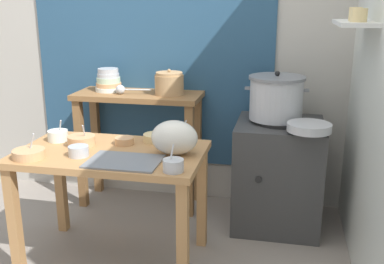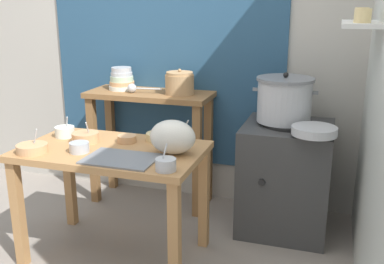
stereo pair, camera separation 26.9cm
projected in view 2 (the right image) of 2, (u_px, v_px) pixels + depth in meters
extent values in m
plane|color=gray|center=(132.00, 256.00, 2.89)|extent=(9.00, 9.00, 0.00)
cube|color=#B2ADA3|center=(198.00, 37.00, 3.50)|extent=(4.40, 0.10, 2.60)
cube|color=navy|center=(165.00, 30.00, 3.51)|extent=(1.90, 0.02, 2.10)
cube|color=silver|center=(361.00, 24.00, 2.48)|extent=(0.20, 0.56, 0.02)
cylinder|color=#E5C684|center=(363.00, 16.00, 2.34)|extent=(0.09, 0.09, 0.07)
cylinder|color=#E5C684|center=(362.00, 15.00, 2.46)|extent=(0.07, 0.07, 0.08)
cube|color=#B27F4C|center=(112.00, 151.00, 2.72)|extent=(1.10, 0.66, 0.04)
cube|color=#B27F4C|center=(18.00, 214.00, 2.71)|extent=(0.06, 0.06, 0.68)
cube|color=#B27F4C|center=(175.00, 240.00, 2.42)|extent=(0.06, 0.06, 0.68)
cube|color=#B27F4C|center=(70.00, 180.00, 3.23)|extent=(0.06, 0.06, 0.68)
cube|color=#B27F4C|center=(204.00, 198.00, 2.93)|extent=(0.06, 0.06, 0.68)
cube|color=olive|center=(149.00, 95.00, 3.46)|extent=(0.96, 0.40, 0.04)
cube|color=olive|center=(93.00, 151.00, 3.58)|extent=(0.06, 0.06, 0.86)
cube|color=olive|center=(197.00, 162.00, 3.32)|extent=(0.06, 0.06, 0.86)
cube|color=olive|center=(111.00, 140.00, 3.85)|extent=(0.06, 0.06, 0.86)
cube|color=olive|center=(208.00, 150.00, 3.60)|extent=(0.06, 0.06, 0.86)
cube|color=#383838|center=(285.00, 177.00, 3.17)|extent=(0.60, 0.60, 0.76)
cylinder|color=black|center=(289.00, 124.00, 3.06)|extent=(0.36, 0.36, 0.02)
cylinder|color=black|center=(262.00, 182.00, 2.90)|extent=(0.04, 0.02, 0.04)
cylinder|color=#B7BABF|center=(284.00, 101.00, 3.05)|extent=(0.36, 0.36, 0.28)
cylinder|color=slate|center=(286.00, 79.00, 3.00)|extent=(0.39, 0.39, 0.02)
sphere|color=black|center=(286.00, 75.00, 3.00)|extent=(0.04, 0.04, 0.04)
cube|color=slate|center=(256.00, 89.00, 3.09)|extent=(0.04, 0.02, 0.02)
cube|color=slate|center=(316.00, 93.00, 2.97)|extent=(0.04, 0.02, 0.02)
cylinder|color=tan|center=(180.00, 84.00, 3.36)|extent=(0.21, 0.21, 0.15)
cylinder|color=tan|center=(180.00, 73.00, 3.34)|extent=(0.20, 0.20, 0.02)
sphere|color=tan|center=(180.00, 70.00, 3.33)|extent=(0.02, 0.02, 0.02)
cylinder|color=silver|center=(122.00, 87.00, 3.55)|extent=(0.21, 0.21, 0.03)
cylinder|color=tan|center=(122.00, 83.00, 3.54)|extent=(0.19, 0.19, 0.03)
cylinder|color=#B7D1AD|center=(122.00, 79.00, 3.53)|extent=(0.18, 0.18, 0.04)
cylinder|color=#B7BABF|center=(122.00, 74.00, 3.52)|extent=(0.17, 0.17, 0.03)
cylinder|color=#B7BABF|center=(121.00, 70.00, 3.51)|extent=(0.16, 0.16, 0.04)
sphere|color=#B7BABF|center=(132.00, 88.00, 3.42)|extent=(0.07, 0.07, 0.07)
cylinder|color=#B7BABF|center=(149.00, 89.00, 3.40)|extent=(0.20, 0.04, 0.01)
cube|color=slate|center=(121.00, 159.00, 2.52)|extent=(0.40, 0.28, 0.01)
ellipsoid|color=silver|center=(173.00, 137.00, 2.60)|extent=(0.27, 0.21, 0.20)
cylinder|color=#B7BABF|center=(314.00, 131.00, 2.77)|extent=(0.28, 0.28, 0.05)
cylinder|color=tan|center=(86.00, 137.00, 2.82)|extent=(0.17, 0.17, 0.06)
cylinder|color=beige|center=(85.00, 134.00, 2.82)|extent=(0.14, 0.14, 0.01)
cylinder|color=#B7BABF|center=(88.00, 131.00, 2.81)|extent=(0.03, 0.08, 0.14)
cylinder|color=silver|center=(65.00, 132.00, 2.94)|extent=(0.13, 0.13, 0.07)
cylinder|color=brown|center=(64.00, 128.00, 2.93)|extent=(0.11, 0.11, 0.01)
cylinder|color=#B7BABF|center=(67.00, 126.00, 2.93)|extent=(0.07, 0.07, 0.14)
cylinder|color=#B7BABF|center=(182.00, 137.00, 2.83)|extent=(0.11, 0.11, 0.06)
cylinder|color=brown|center=(182.00, 134.00, 2.82)|extent=(0.10, 0.10, 0.01)
cylinder|color=#B7BABF|center=(183.00, 130.00, 2.83)|extent=(0.08, 0.01, 0.14)
cylinder|color=tan|center=(32.00, 148.00, 2.63)|extent=(0.18, 0.18, 0.05)
cylinder|color=beige|center=(32.00, 145.00, 2.63)|extent=(0.15, 0.15, 0.01)
cylinder|color=#B7BABF|center=(35.00, 140.00, 2.63)|extent=(0.06, 0.03, 0.14)
cylinder|color=tan|center=(127.00, 139.00, 2.83)|extent=(0.12, 0.12, 0.04)
cylinder|color=#BFB28C|center=(127.00, 136.00, 2.82)|extent=(0.10, 0.10, 0.01)
cylinder|color=#B7BABF|center=(166.00, 165.00, 2.35)|extent=(0.11, 0.11, 0.07)
cylinder|color=maroon|center=(166.00, 160.00, 2.34)|extent=(0.09, 0.09, 0.01)
cylinder|color=#B7BABF|center=(163.00, 157.00, 2.35)|extent=(0.02, 0.08, 0.14)
cylinder|color=#E5C684|center=(158.00, 137.00, 2.86)|extent=(0.15, 0.15, 0.05)
cylinder|color=#337238|center=(158.00, 134.00, 2.86)|extent=(0.13, 0.13, 0.01)
cylinder|color=#B7BABF|center=(79.00, 147.00, 2.64)|extent=(0.12, 0.12, 0.06)
cylinder|color=brown|center=(79.00, 143.00, 2.63)|extent=(0.10, 0.10, 0.01)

